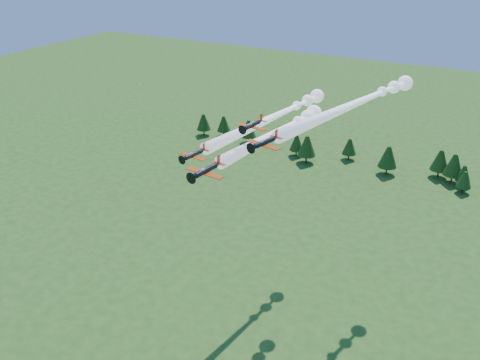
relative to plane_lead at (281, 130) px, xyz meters
The scene contains 6 objects.
ground 50.21m from the plane_lead, 96.49° to the right, with size 600.00×600.00×0.00m, color #29531A.
plane_lead is the anchor object (origin of this frame).
plane_left 13.78m from the plane_lead, 117.69° to the left, with size 11.84×54.55×3.70m.
plane_right 18.55m from the plane_lead, 41.87° to the left, with size 17.57×58.21×3.70m.
plane_slot 12.14m from the plane_lead, 95.78° to the right, with size 6.57×7.13×2.30m.
treeline 102.08m from the plane_lead, 88.10° to the left, with size 172.27×18.35×11.77m.
Camera 1 is at (46.39, -79.86, 85.79)m, focal length 40.00 mm.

